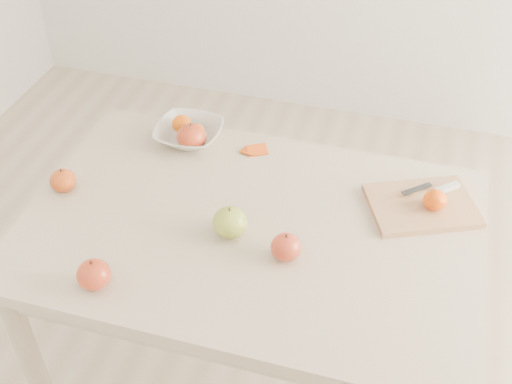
# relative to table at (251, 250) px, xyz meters

# --- Properties ---
(table) EXTENTS (1.20, 0.80, 0.75)m
(table) POSITION_rel_table_xyz_m (0.00, 0.00, 0.00)
(table) COLOR #C5B395
(table) RESTS_ON ground
(cutting_board) EXTENTS (0.34, 0.30, 0.02)m
(cutting_board) POSITION_rel_table_xyz_m (0.43, 0.19, 0.11)
(cutting_board) COLOR tan
(cutting_board) RESTS_ON table
(board_tangerine) EXTENTS (0.06, 0.06, 0.05)m
(board_tangerine) POSITION_rel_table_xyz_m (0.46, 0.18, 0.14)
(board_tangerine) COLOR #E24D07
(board_tangerine) RESTS_ON cutting_board
(fruit_bowl) EXTENTS (0.20, 0.20, 0.05)m
(fruit_bowl) POSITION_rel_table_xyz_m (-0.29, 0.31, 0.12)
(fruit_bowl) COLOR silver
(fruit_bowl) RESTS_ON table
(bowl_tangerine_near) EXTENTS (0.06, 0.06, 0.05)m
(bowl_tangerine_near) POSITION_rel_table_xyz_m (-0.31, 0.32, 0.15)
(bowl_tangerine_near) COLOR #C96007
(bowl_tangerine_near) RESTS_ON fruit_bowl
(bowl_tangerine_far) EXTENTS (0.06, 0.06, 0.05)m
(bowl_tangerine_far) POSITION_rel_table_xyz_m (-0.26, 0.29, 0.15)
(bowl_tangerine_far) COLOR #CF4F07
(bowl_tangerine_far) RESTS_ON fruit_bowl
(orange_peel_a) EXTENTS (0.07, 0.07, 0.01)m
(orange_peel_a) POSITION_rel_table_xyz_m (-0.07, 0.31, 0.10)
(orange_peel_a) COLOR #E65310
(orange_peel_a) RESTS_ON table
(orange_peel_b) EXTENTS (0.05, 0.04, 0.01)m
(orange_peel_b) POSITION_rel_table_xyz_m (-0.10, 0.30, 0.10)
(orange_peel_b) COLOR #CC4C0E
(orange_peel_b) RESTS_ON table
(paring_knife) EXTENTS (0.15, 0.10, 0.01)m
(paring_knife) POSITION_rel_table_xyz_m (0.47, 0.26, 0.12)
(paring_knife) COLOR silver
(paring_knife) RESTS_ON cutting_board
(apple_green) EXTENTS (0.09, 0.09, 0.08)m
(apple_green) POSITION_rel_table_xyz_m (-0.04, -0.05, 0.14)
(apple_green) COLOR olive
(apple_green) RESTS_ON table
(apple_red_c) EXTENTS (0.08, 0.08, 0.07)m
(apple_red_c) POSITION_rel_table_xyz_m (-0.29, -0.31, 0.14)
(apple_red_c) COLOR maroon
(apple_red_c) RESTS_ON table
(apple_red_e) EXTENTS (0.08, 0.08, 0.07)m
(apple_red_e) POSITION_rel_table_xyz_m (0.12, -0.09, 0.13)
(apple_red_e) COLOR maroon
(apple_red_e) RESTS_ON table
(apple_red_a) EXTENTS (0.09, 0.09, 0.08)m
(apple_red_a) POSITION_rel_table_xyz_m (-0.27, 0.27, 0.14)
(apple_red_a) COLOR #A70E1C
(apple_red_a) RESTS_ON table
(apple_red_d) EXTENTS (0.07, 0.07, 0.06)m
(apple_red_d) POSITION_rel_table_xyz_m (-0.54, -0.01, 0.13)
(apple_red_d) COLOR #9D1604
(apple_red_d) RESTS_ON table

